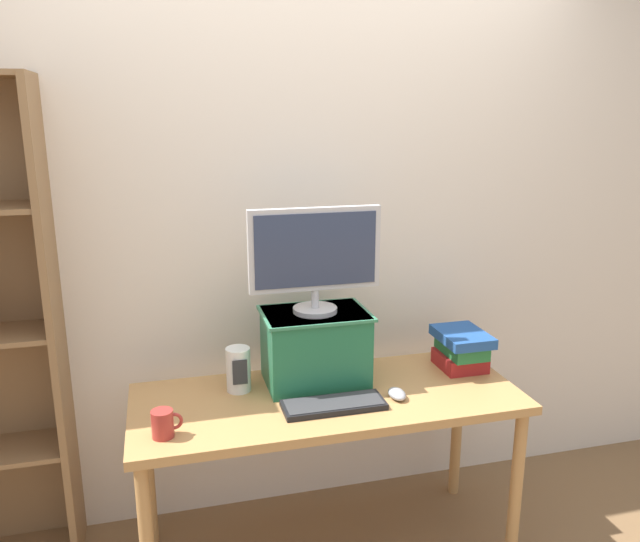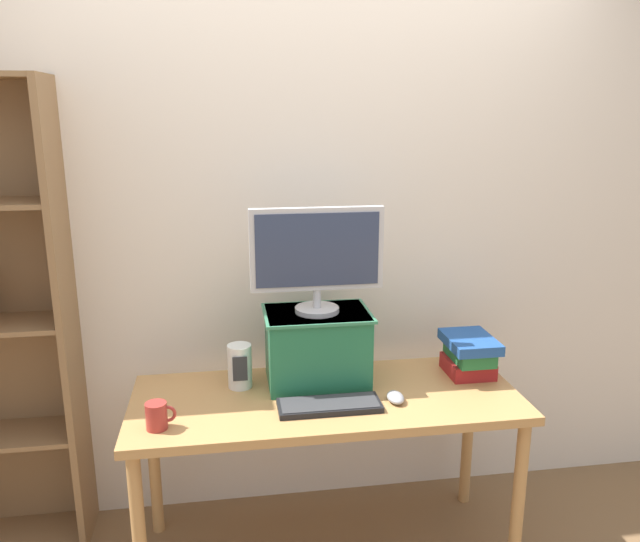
% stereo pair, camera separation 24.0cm
% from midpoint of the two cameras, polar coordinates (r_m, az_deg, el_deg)
% --- Properties ---
extents(back_wall, '(7.00, 0.08, 2.60)m').
position_cam_midpoint_polar(back_wall, '(2.79, -4.36, 3.58)').
color(back_wall, beige).
rests_on(back_wall, ground_plane).
extents(desk, '(1.54, 0.62, 0.73)m').
position_cam_midpoint_polar(desk, '(2.56, -2.04, -12.90)').
color(desk, '#B7844C').
rests_on(desk, ground_plane).
extents(riser_box, '(0.43, 0.31, 0.31)m').
position_cam_midpoint_polar(riser_box, '(2.57, -3.14, -6.91)').
color(riser_box, '#1E6642').
rests_on(riser_box, desk).
extents(computer_monitor, '(0.53, 0.18, 0.43)m').
position_cam_midpoint_polar(computer_monitor, '(2.46, -3.25, 1.45)').
color(computer_monitor, '#B7B7BA').
rests_on(computer_monitor, riser_box).
extents(keyboard, '(0.39, 0.15, 0.02)m').
position_cam_midpoint_polar(keyboard, '(2.42, -1.64, -12.19)').
color(keyboard, black).
rests_on(keyboard, desk).
extents(computer_mouse, '(0.06, 0.10, 0.04)m').
position_cam_midpoint_polar(computer_mouse, '(2.49, 4.29, -11.20)').
color(computer_mouse, '#99999E').
rests_on(computer_mouse, desk).
extents(book_stack, '(0.19, 0.26, 0.17)m').
position_cam_midpoint_polar(book_stack, '(2.77, 10.38, -7.03)').
color(book_stack, maroon).
rests_on(book_stack, desk).
extents(coffee_mug, '(0.11, 0.08, 0.10)m').
position_cam_midpoint_polar(coffee_mug, '(2.30, -17.13, -13.27)').
color(coffee_mug, '#9E2D28').
rests_on(coffee_mug, desk).
extents(desk_speaker, '(0.10, 0.10, 0.18)m').
position_cam_midpoint_polar(desk_speaker, '(2.56, -10.18, -8.90)').
color(desk_speaker, silver).
rests_on(desk_speaker, desk).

